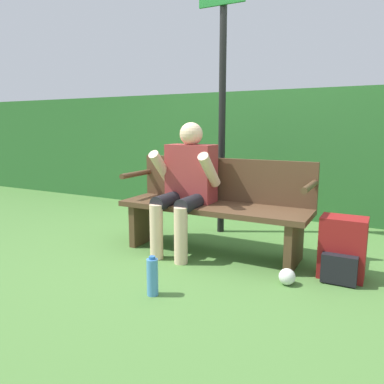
% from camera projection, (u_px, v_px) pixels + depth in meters
% --- Properties ---
extents(ground_plane, '(40.00, 40.00, 0.00)m').
position_uv_depth(ground_plane, '(212.00, 253.00, 3.29)').
color(ground_plane, '#4C7A38').
extents(hedge_back, '(12.00, 0.43, 1.52)m').
position_uv_depth(hedge_back, '(271.00, 154.00, 4.69)').
color(hedge_back, '#2D662D').
rests_on(hedge_back, ground).
extents(park_bench, '(1.65, 0.50, 0.81)m').
position_uv_depth(park_bench, '(216.00, 205.00, 3.28)').
color(park_bench, '#513823').
rests_on(park_bench, ground).
extents(person_seated, '(0.56, 0.57, 1.13)m').
position_uv_depth(person_seated, '(186.00, 181.00, 3.26)').
color(person_seated, '#993333').
rests_on(person_seated, ground).
extents(backpack, '(0.32, 0.29, 0.45)m').
position_uv_depth(backpack, '(342.00, 250.00, 2.71)').
color(backpack, maroon).
rests_on(backpack, ground).
extents(water_bottle, '(0.08, 0.08, 0.27)m').
position_uv_depth(water_bottle, '(152.00, 277.00, 2.45)').
color(water_bottle, '#4C8CCC').
rests_on(water_bottle, ground).
extents(signpost, '(0.47, 0.09, 2.51)m').
position_uv_depth(signpost, '(222.00, 91.00, 3.70)').
color(signpost, black).
rests_on(signpost, ground).
extents(parked_car, '(4.37, 2.73, 1.32)m').
position_uv_depth(parked_car, '(268.00, 137.00, 15.82)').
color(parked_car, black).
rests_on(parked_car, ground).
extents(litter_crumple, '(0.12, 0.12, 0.12)m').
position_uv_depth(litter_crumple, '(287.00, 277.00, 2.62)').
color(litter_crumple, silver).
rests_on(litter_crumple, ground).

